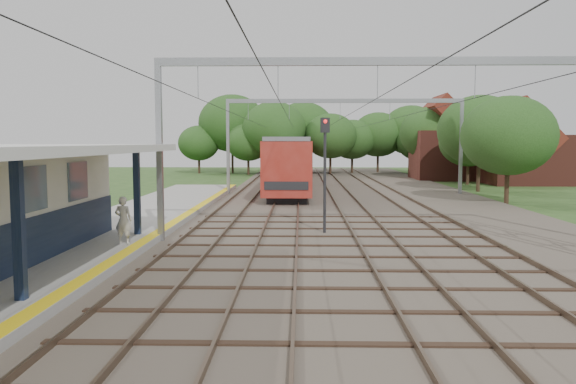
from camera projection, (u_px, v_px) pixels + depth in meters
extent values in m
cube|color=#473D33|center=(357.00, 201.00, 36.27)|extent=(18.00, 90.00, 0.10)
cube|color=gray|center=(87.00, 243.00, 20.59)|extent=(5.00, 52.00, 0.35)
cube|color=yellow|center=(148.00, 238.00, 20.52)|extent=(0.45, 52.00, 0.01)
cube|color=#101C34|center=(19.00, 229.00, 12.43)|extent=(0.22, 0.22, 3.20)
cube|color=#101C34|center=(137.00, 193.00, 21.39)|extent=(0.22, 0.22, 3.20)
cube|color=brown|center=(231.00, 199.00, 36.45)|extent=(0.07, 88.00, 0.15)
cube|color=brown|center=(253.00, 199.00, 36.42)|extent=(0.07, 88.00, 0.15)
cube|color=brown|center=(277.00, 199.00, 36.38)|extent=(0.07, 88.00, 0.15)
cube|color=brown|center=(299.00, 199.00, 36.35)|extent=(0.07, 88.00, 0.15)
cube|color=brown|center=(334.00, 199.00, 36.29)|extent=(0.07, 88.00, 0.15)
cube|color=brown|center=(356.00, 199.00, 36.26)|extent=(0.07, 88.00, 0.15)
cube|color=brown|center=(389.00, 199.00, 36.21)|extent=(0.07, 88.00, 0.15)
cube|color=brown|center=(412.00, 199.00, 36.18)|extent=(0.07, 88.00, 0.15)
cube|color=gray|center=(160.00, 152.00, 21.23)|extent=(0.22, 0.22, 7.00)
cube|color=gray|center=(386.00, 61.00, 20.74)|extent=(17.00, 0.20, 0.30)
cube|color=gray|center=(228.00, 147.00, 41.15)|extent=(0.22, 0.22, 7.00)
cube|color=gray|center=(461.00, 147.00, 40.76)|extent=(0.22, 0.22, 7.00)
cube|color=gray|center=(344.00, 101.00, 40.66)|extent=(17.00, 0.20, 0.30)
cylinder|color=black|center=(241.00, 117.00, 35.96)|extent=(0.02, 88.00, 0.02)
cylinder|color=black|center=(288.00, 117.00, 35.89)|extent=(0.02, 88.00, 0.02)
cylinder|color=black|center=(345.00, 116.00, 35.80)|extent=(0.02, 88.00, 0.02)
cylinder|color=black|center=(402.00, 116.00, 35.72)|extent=(0.02, 88.00, 0.02)
cylinder|color=#382619|center=(215.00, 162.00, 67.34)|extent=(0.28, 0.28, 2.88)
ellipsoid|color=#1E3F16|center=(214.00, 133.00, 67.03)|extent=(6.72, 6.72, 5.76)
cylinder|color=#382619|center=(266.00, 163.00, 69.21)|extent=(0.28, 0.28, 2.52)
ellipsoid|color=#1E3F16|center=(266.00, 138.00, 68.93)|extent=(5.88, 5.88, 5.04)
cylinder|color=#382619|center=(315.00, 161.00, 66.05)|extent=(0.28, 0.28, 3.24)
ellipsoid|color=#1E3F16|center=(315.00, 127.00, 65.70)|extent=(7.56, 7.56, 6.48)
cylinder|color=#382619|center=(364.00, 163.00, 67.93)|extent=(0.28, 0.28, 2.70)
ellipsoid|color=#1E3F16|center=(364.00, 136.00, 67.63)|extent=(6.30, 6.30, 5.40)
cylinder|color=#382619|center=(481.00, 175.00, 43.89)|extent=(0.28, 0.28, 2.52)
ellipsoid|color=#1E3F16|center=(483.00, 136.00, 43.61)|extent=(5.88, 5.88, 5.04)
cylinder|color=#382619|center=(438.00, 165.00, 59.79)|extent=(0.28, 0.28, 2.88)
ellipsoid|color=#1E3F16|center=(439.00, 132.00, 59.48)|extent=(6.72, 6.72, 5.76)
cube|color=brown|center=(525.00, 160.00, 51.61)|extent=(7.00, 6.00, 4.50)
cube|color=maroon|center=(526.00, 125.00, 51.33)|extent=(4.99, 6.12, 4.99)
cube|color=brown|center=(453.00, 155.00, 57.68)|extent=(8.00, 6.00, 5.00)
cube|color=maroon|center=(454.00, 122.00, 57.38)|extent=(5.52, 6.12, 5.52)
imported|color=silver|center=(123.00, 220.00, 19.35)|extent=(0.65, 0.47, 1.67)
cube|color=black|center=(290.00, 189.00, 42.69)|extent=(2.46, 17.59, 0.44)
cube|color=maroon|center=(290.00, 164.00, 42.52)|extent=(3.08, 19.12, 3.37)
cube|color=black|center=(290.00, 159.00, 42.49)|extent=(3.12, 17.59, 0.96)
cube|color=slate|center=(290.00, 140.00, 42.36)|extent=(2.83, 19.12, 0.28)
cube|color=black|center=(293.00, 174.00, 62.32)|extent=(2.46, 17.59, 0.44)
cube|color=maroon|center=(293.00, 157.00, 62.15)|extent=(3.08, 19.12, 3.37)
cube|color=black|center=(293.00, 154.00, 62.12)|extent=(3.12, 17.59, 0.96)
cube|color=slate|center=(293.00, 140.00, 61.99)|extent=(2.83, 19.12, 0.28)
cylinder|color=black|center=(325.00, 182.00, 23.21)|extent=(0.16, 0.16, 4.46)
cube|color=black|center=(325.00, 125.00, 23.00)|extent=(0.39, 0.31, 0.61)
sphere|color=red|center=(325.00, 121.00, 22.89)|extent=(0.16, 0.16, 0.16)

